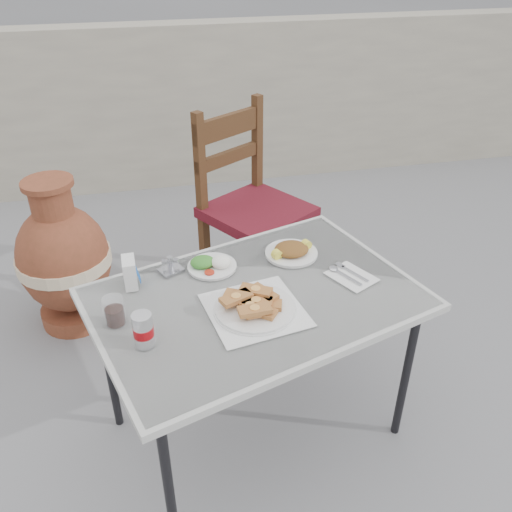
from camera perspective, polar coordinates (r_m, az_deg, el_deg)
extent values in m
plane|color=#5E5F61|center=(2.48, -0.89, -15.71)|extent=(80.00, 80.00, 0.00)
cylinder|color=black|center=(1.86, -9.17, -23.02)|extent=(0.03, 0.03, 0.65)
cylinder|color=black|center=(2.24, 15.51, -11.93)|extent=(0.03, 0.03, 0.65)
cylinder|color=black|center=(2.27, -15.24, -11.15)|extent=(0.03, 0.03, 0.65)
cylinder|color=black|center=(2.59, 6.08, -3.85)|extent=(0.03, 0.03, 0.65)
cube|color=white|center=(1.95, 0.01, -4.59)|extent=(1.32, 1.08, 0.03)
cube|color=white|center=(1.94, 0.01, -4.21)|extent=(1.27, 1.03, 0.00)
cube|color=white|center=(1.87, -0.11, -5.70)|extent=(0.37, 0.37, 0.00)
cylinder|color=silver|center=(1.86, -0.11, -5.50)|extent=(0.28, 0.28, 0.01)
cylinder|color=silver|center=(1.87, -0.11, -5.60)|extent=(0.29, 0.29, 0.01)
cylinder|color=silver|center=(2.09, -4.65, -1.09)|extent=(0.19, 0.19, 0.01)
ellipsoid|color=white|center=(2.08, -3.70, -0.63)|extent=(0.08, 0.08, 0.04)
ellipsoid|color=#2C7722|center=(2.08, -5.65, -0.64)|extent=(0.10, 0.09, 0.04)
cylinder|color=#B52513|center=(2.04, -4.93, -1.73)|extent=(0.04, 0.04, 0.01)
cylinder|color=silver|center=(2.17, 3.74, 0.30)|extent=(0.21, 0.21, 0.01)
ellipsoid|color=#296318|center=(2.16, 3.75, 0.73)|extent=(0.14, 0.13, 0.04)
cylinder|color=yellow|center=(2.12, 2.22, 0.15)|extent=(0.05, 0.04, 0.04)
cylinder|color=yellow|center=(2.19, 5.31, 1.20)|extent=(0.05, 0.04, 0.04)
cylinder|color=white|center=(1.74, -11.79, -7.61)|extent=(0.06, 0.06, 0.12)
cylinder|color=#B30C13|center=(1.74, -11.77, -7.73)|extent=(0.07, 0.07, 0.03)
cylinder|color=#BABAC1|center=(1.70, -11.99, -6.18)|extent=(0.06, 0.06, 0.00)
cylinder|color=white|center=(1.85, -14.70, -5.63)|extent=(0.07, 0.07, 0.10)
cylinder|color=black|center=(1.86, -14.61, -6.11)|extent=(0.06, 0.06, 0.06)
cube|color=white|center=(2.01, -13.14, -1.70)|extent=(0.05, 0.09, 0.11)
cube|color=blue|center=(2.02, -12.34, -1.81)|extent=(0.02, 0.05, 0.06)
cube|color=#BABAC1|center=(2.09, -8.95, -1.46)|extent=(0.11, 0.10, 0.01)
cylinder|color=white|center=(2.06, -9.57, -1.07)|extent=(0.02, 0.02, 0.05)
cylinder|color=white|center=(2.06, -8.38, -0.93)|extent=(0.02, 0.02, 0.05)
cylinder|color=#BABAC1|center=(2.09, -9.05, -0.60)|extent=(0.02, 0.02, 0.04)
cube|color=white|center=(2.06, 10.01, -2.14)|extent=(0.20, 0.21, 0.00)
cube|color=#BABAC1|center=(2.05, 9.67, -2.21)|extent=(0.07, 0.12, 0.00)
ellipsoid|color=#BABAC1|center=(2.09, 8.15, -1.27)|extent=(0.03, 0.04, 0.01)
cube|color=#BABAC1|center=(2.07, 10.37, -1.83)|extent=(0.07, 0.12, 0.00)
cube|color=#BABAC1|center=(2.11, 8.85, -0.95)|extent=(0.04, 0.04, 0.00)
cube|color=#3A1E10|center=(2.73, 0.14, -3.35)|extent=(0.06, 0.06, 0.50)
cube|color=#3A1E10|center=(2.98, 5.59, -0.15)|extent=(0.06, 0.06, 0.50)
cube|color=#3A1E10|center=(2.98, -5.34, -0.15)|extent=(0.06, 0.06, 0.50)
cube|color=#3A1E10|center=(3.21, 0.11, 2.57)|extent=(0.06, 0.06, 0.50)
cube|color=maroon|center=(2.83, 0.13, 4.62)|extent=(0.65, 0.65, 0.06)
cube|color=#3A1E10|center=(2.74, -5.90, 9.26)|extent=(0.06, 0.06, 0.56)
cube|color=#3A1E10|center=(2.99, 0.13, 11.44)|extent=(0.06, 0.06, 0.56)
cube|color=#3A1E10|center=(2.80, -2.86, 13.60)|extent=(0.39, 0.27, 0.11)
cube|color=#3A1E10|center=(2.86, -2.77, 10.41)|extent=(0.39, 0.27, 0.07)
cylinder|color=brown|center=(3.07, -18.42, -5.61)|extent=(0.35, 0.35, 0.09)
ellipsoid|color=brown|center=(2.88, -19.55, -0.28)|extent=(0.46, 0.46, 0.57)
cylinder|color=beige|center=(2.88, -19.55, -0.28)|extent=(0.46, 0.46, 0.07)
cylinder|color=brown|center=(2.74, -20.74, 5.31)|extent=(0.20, 0.20, 0.17)
cylinder|color=brown|center=(2.70, -21.14, 7.16)|extent=(0.24, 0.24, 0.03)
cube|color=#A49D89|center=(4.33, -7.91, 15.28)|extent=(6.00, 0.25, 1.20)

